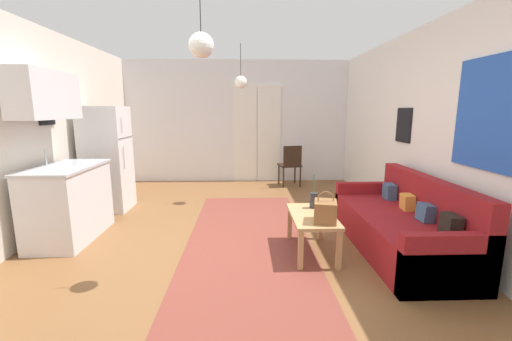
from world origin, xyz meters
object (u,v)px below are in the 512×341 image
(couch, at_px, (404,227))
(bamboo_vase, at_px, (314,200))
(pendant_lamp_far, at_px, (241,82))
(handbag, at_px, (325,211))
(accent_chair, at_px, (291,163))
(pendant_lamp_near, at_px, (201,45))
(coffee_table, at_px, (312,220))
(refrigerator, at_px, (107,159))

(couch, height_order, bamboo_vase, bamboo_vase)
(couch, relative_size, pendant_lamp_far, 2.85)
(handbag, bearing_deg, bamboo_vase, 92.50)
(accent_chair, distance_m, pendant_lamp_near, 4.26)
(coffee_table, xyz_separation_m, pendant_lamp_far, (-0.79, 2.07, 1.63))
(coffee_table, xyz_separation_m, accent_chair, (0.20, 3.18, 0.10))
(coffee_table, distance_m, bamboo_vase, 0.29)
(refrigerator, bearing_deg, accent_chair, 25.48)
(coffee_table, bearing_deg, couch, 2.30)
(handbag, bearing_deg, pendant_lamp_near, -164.96)
(handbag, xyz_separation_m, refrigerator, (-2.96, 1.95, 0.25))
(pendant_lamp_near, xyz_separation_m, pendant_lamp_far, (0.29, 2.62, -0.08))
(handbag, distance_m, refrigerator, 3.55)
(coffee_table, xyz_separation_m, pendant_lamp_near, (-1.08, -0.55, 1.71))
(pendant_lamp_far, bearing_deg, couch, -47.79)
(accent_chair, relative_size, pendant_lamp_near, 1.38)
(refrigerator, relative_size, accent_chair, 1.90)
(coffee_table, height_order, accent_chair, accent_chair)
(bamboo_vase, bearing_deg, pendant_lamp_far, 114.90)
(bamboo_vase, relative_size, pendant_lamp_near, 0.65)
(couch, relative_size, handbag, 6.28)
(bamboo_vase, bearing_deg, refrigerator, 153.34)
(couch, bearing_deg, pendant_lamp_near, -164.60)
(coffee_table, relative_size, refrigerator, 0.54)
(couch, bearing_deg, bamboo_vase, 168.91)
(handbag, height_order, pendant_lamp_near, pendant_lamp_near)
(couch, relative_size, coffee_table, 2.30)
(pendant_lamp_near, bearing_deg, pendant_lamp_far, 83.62)
(handbag, xyz_separation_m, pendant_lamp_near, (-1.16, -0.31, 1.53))
(bamboo_vase, height_order, accent_chair, accent_chair)
(bamboo_vase, bearing_deg, handbag, -87.50)
(bamboo_vase, xyz_separation_m, accent_chair, (0.14, 2.95, -0.06))
(couch, height_order, handbag, couch)
(couch, relative_size, pendant_lamp_near, 3.23)
(pendant_lamp_near, bearing_deg, accent_chair, 70.94)
(pendant_lamp_near, bearing_deg, bamboo_vase, 34.34)
(couch, distance_m, refrigerator, 4.31)
(bamboo_vase, relative_size, refrigerator, 0.25)
(coffee_table, height_order, pendant_lamp_far, pendant_lamp_far)
(refrigerator, bearing_deg, pendant_lamp_far, 9.72)
(accent_chair, xyz_separation_m, pendant_lamp_far, (-1.00, -1.11, 1.52))
(couch, distance_m, coffee_table, 1.06)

